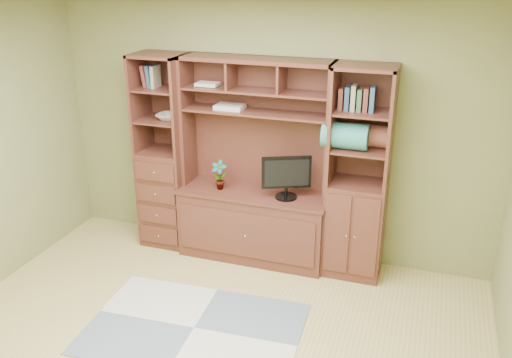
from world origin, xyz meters
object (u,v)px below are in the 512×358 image
(left_tower, at_px, (164,153))
(center_hutch, at_px, (253,164))
(right_tower, at_px, (358,175))
(monitor, at_px, (287,170))

(left_tower, bearing_deg, center_hutch, -2.29)
(center_hutch, relative_size, right_tower, 1.00)
(center_hutch, xyz_separation_m, right_tower, (1.02, 0.04, 0.00))
(monitor, bearing_deg, center_hutch, 150.24)
(center_hutch, distance_m, monitor, 0.35)
(left_tower, xyz_separation_m, monitor, (1.35, -0.07, -0.00))
(center_hutch, bearing_deg, monitor, -5.74)
(center_hutch, bearing_deg, right_tower, 2.23)
(center_hutch, bearing_deg, left_tower, 177.71)
(left_tower, height_order, monitor, left_tower)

